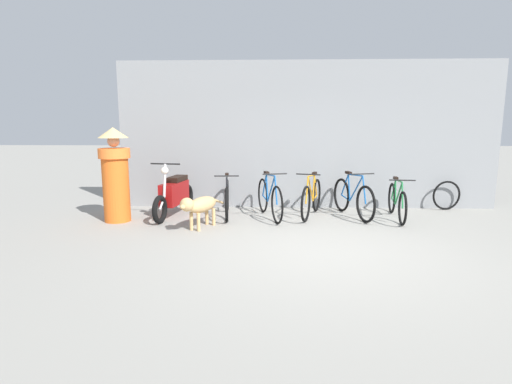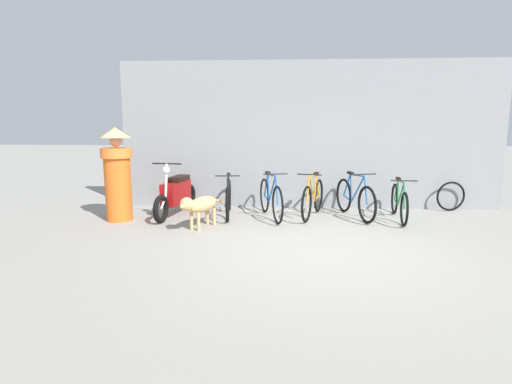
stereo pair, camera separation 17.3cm
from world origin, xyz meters
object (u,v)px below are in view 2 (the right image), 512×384
bicycle_1 (271,198)px  bicycle_2 (313,198)px  bicycle_4 (399,202)px  bicycle_0 (228,198)px  bicycle_3 (355,199)px  spare_tire_left (451,196)px  motorcycle (176,194)px  person_in_robes (117,173)px  stray_dog (200,205)px

bicycle_1 → bicycle_2: 0.84m
bicycle_2 → bicycle_4: size_ratio=0.97×
bicycle_0 → bicycle_3: bicycle_3 is taller
spare_tire_left → bicycle_1: bearing=-167.3°
bicycle_4 → motorcycle: size_ratio=0.88×
bicycle_0 → spare_tire_left: (4.59, 0.73, -0.04)m
person_in_robes → bicycle_2: bearing=-177.2°
bicycle_2 → bicycle_3: bicycle_3 is taller
bicycle_3 → motorcycle: size_ratio=0.88×
person_in_robes → spare_tire_left: (6.60, 1.25, -0.59)m
bicycle_1 → bicycle_3: bearing=79.0°
bicycle_3 → person_in_robes: (-4.48, -0.54, 0.54)m
person_in_robes → spare_tire_left: person_in_robes is taller
bicycle_1 → stray_dog: size_ratio=1.45×
stray_dog → spare_tire_left: bearing=135.5°
bicycle_0 → motorcycle: motorcycle is taller
bicycle_0 → stray_dog: bicycle_0 is taller
bicycle_2 → motorcycle: 2.71m
bicycle_3 → stray_dog: 3.02m
bicycle_2 → bicycle_4: 1.62m
bicycle_4 → bicycle_1: bearing=-84.1°
bicycle_0 → bicycle_2: size_ratio=1.05×
stray_dog → spare_tire_left: (4.95, 1.75, -0.10)m
bicycle_2 → motorcycle: bearing=-71.2°
bicycle_1 → bicycle_2: bicycle_1 is taller
bicycle_0 → bicycle_4: bearing=82.1°
bicycle_0 → bicycle_4: bicycle_0 is taller
bicycle_1 → motorcycle: motorcycle is taller
bicycle_2 → stray_dog: (-2.03, -1.04, 0.05)m
motorcycle → stray_dog: (0.68, -1.00, -0.02)m
stray_dog → person_in_robes: size_ratio=0.66×
motorcycle → bicycle_1: bearing=96.4°
bicycle_2 → spare_tire_left: size_ratio=2.58×
stray_dog → bicycle_0: bearing=-173.4°
bicycle_1 → bicycle_4: 2.44m
bicycle_0 → stray_dog: 1.08m
bicycle_3 → spare_tire_left: bearing=93.1°
motorcycle → bicycle_4: bearing=97.8°
bicycle_1 → stray_dog: bearing=-68.7°
spare_tire_left → bicycle_0: bearing=-171.0°
bicycle_4 → spare_tire_left: size_ratio=2.66×
spare_tire_left → stray_dog: bearing=-160.5°
bicycle_0 → spare_tire_left: size_ratio=2.71×
motorcycle → person_in_robes: bearing=-53.7°
bicycle_4 → motorcycle: 4.33m
bicycle_1 → bicycle_4: size_ratio=1.01×
bicycle_2 → stray_dog: size_ratio=1.39×
motorcycle → spare_tire_left: (5.64, 0.75, -0.12)m
bicycle_3 → motorcycle: bearing=-104.7°
motorcycle → stray_dog: motorcycle is taller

